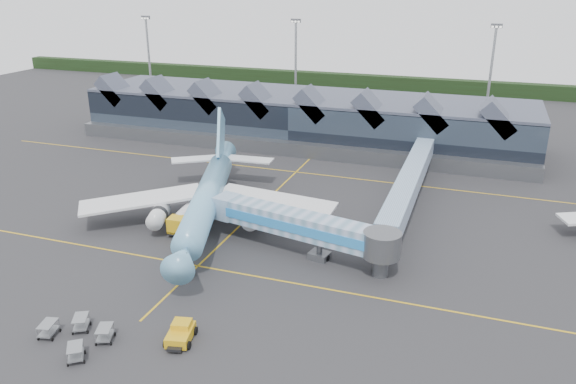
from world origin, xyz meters
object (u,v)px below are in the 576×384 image
(jet_bridge, at_px, (312,229))
(pushback_tug, at_px, (181,333))
(main_airliner, at_px, (208,195))
(fuel_truck, at_px, (188,215))

(jet_bridge, distance_m, pushback_tug, 21.23)
(pushback_tug, bearing_deg, jet_bridge, 59.36)
(jet_bridge, xyz_separation_m, pushback_tug, (-6.51, -19.98, -2.99))
(main_airliner, height_order, pushback_tug, main_airliner)
(main_airliner, bearing_deg, jet_bridge, -36.81)
(pushback_tug, bearing_deg, fuel_truck, 104.73)
(jet_bridge, bearing_deg, pushback_tug, -96.39)
(jet_bridge, xyz_separation_m, fuel_truck, (-18.45, 3.13, -2.11))
(main_airliner, bearing_deg, fuel_truck, -149.83)
(fuel_truck, bearing_deg, main_airliner, 43.51)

